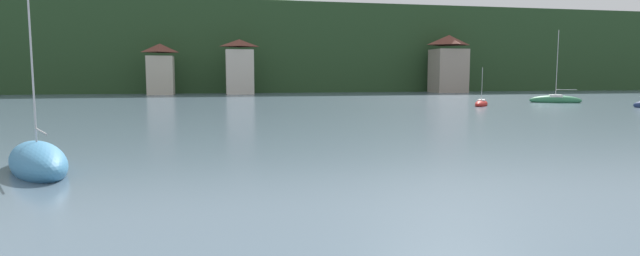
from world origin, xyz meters
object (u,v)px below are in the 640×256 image
(sailboat_mid_2, at_px, (38,162))
(sailboat_far_5, at_px, (481,104))
(shore_building_west, at_px, (161,70))
(shore_building_westcentral, at_px, (240,68))
(sailboat_far_7, at_px, (555,100))
(shore_building_central, at_px, (448,65))

(sailboat_mid_2, height_order, sailboat_far_5, sailboat_mid_2)
(sailboat_far_5, bearing_deg, sailboat_mid_2, 170.81)
(shore_building_west, distance_m, sailboat_mid_2, 76.45)
(shore_building_westcentral, bearing_deg, sailboat_far_7, -44.41)
(sailboat_far_5, relative_size, sailboat_far_7, 0.49)
(sailboat_mid_2, bearing_deg, shore_building_westcentral, -33.65)
(shore_building_west, height_order, sailboat_far_5, shore_building_west)
(shore_building_west, xyz_separation_m, sailboat_far_5, (40.33, -43.03, -4.30))
(shore_building_central, bearing_deg, sailboat_far_7, -95.87)
(sailboat_far_5, bearing_deg, shore_building_westcentral, 70.25)
(shore_building_west, bearing_deg, sailboat_far_7, -35.83)
(shore_building_westcentral, xyz_separation_m, sailboat_mid_2, (-11.21, -75.97, -4.66))
(shore_building_westcentral, relative_size, sailboat_far_7, 1.05)
(shore_building_central, distance_m, sailboat_mid_2, 94.38)
(sailboat_far_5, bearing_deg, shore_building_central, 17.47)
(shore_building_westcentral, bearing_deg, shore_building_west, 178.80)
(sailboat_mid_2, distance_m, sailboat_far_7, 62.85)
(shore_building_west, height_order, shore_building_westcentral, shore_building_westcentral)
(shore_building_west, distance_m, sailboat_far_5, 59.13)
(shore_building_central, xyz_separation_m, sailboat_mid_2, (-54.38, -76.94, -5.42))
(shore_building_central, height_order, sailboat_far_5, shore_building_central)
(sailboat_mid_2, distance_m, sailboat_far_5, 49.85)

